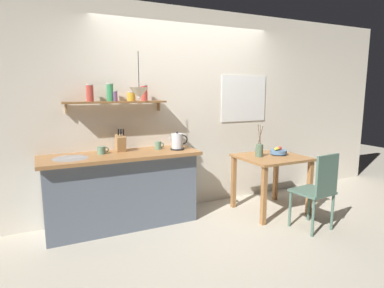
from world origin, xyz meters
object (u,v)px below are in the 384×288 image
(dining_chair_near, at_px, (318,188))
(pendant_lamp, at_px, (139,93))
(dining_table, at_px, (271,166))
(twig_vase, at_px, (259,150))
(coffee_mug_by_sink, at_px, (102,150))
(coffee_mug_spare, at_px, (158,145))
(knife_block, at_px, (120,143))
(fruit_bowl, at_px, (278,152))
(electric_kettle, at_px, (177,142))

(dining_chair_near, bearing_deg, pendant_lamp, 150.10)
(dining_chair_near, relative_size, pendant_lamp, 1.74)
(pendant_lamp, bearing_deg, dining_table, -9.76)
(twig_vase, bearing_deg, coffee_mug_by_sink, 168.36)
(coffee_mug_by_sink, relative_size, coffee_mug_spare, 1.09)
(coffee_mug_by_sink, bearing_deg, knife_block, 14.13)
(dining_table, xyz_separation_m, twig_vase, (-0.17, 0.05, 0.22))
(twig_vase, relative_size, pendant_lamp, 0.81)
(dining_chair_near, xyz_separation_m, coffee_mug_by_sink, (-2.21, 1.19, 0.42))
(dining_chair_near, distance_m, coffee_mug_spare, 1.97)
(coffee_mug_by_sink, xyz_separation_m, pendant_lamp, (0.42, -0.16, 0.66))
(twig_vase, distance_m, knife_block, 1.79)
(fruit_bowl, bearing_deg, electric_kettle, 168.19)
(electric_kettle, bearing_deg, coffee_mug_by_sink, 171.96)
(coffee_mug_by_sink, height_order, pendant_lamp, pendant_lamp)
(dining_table, relative_size, dining_chair_near, 0.91)
(coffee_mug_by_sink, bearing_deg, fruit_bowl, -10.32)
(fruit_bowl, distance_m, coffee_mug_spare, 1.64)
(dining_chair_near, relative_size, twig_vase, 2.15)
(knife_block, bearing_deg, pendant_lamp, -50.33)
(dining_table, relative_size, knife_block, 3.02)
(twig_vase, distance_m, pendant_lamp, 1.73)
(dining_table, relative_size, coffee_mug_spare, 6.94)
(fruit_bowl, bearing_deg, twig_vase, 178.06)
(coffee_mug_spare, bearing_deg, dining_table, -17.72)
(fruit_bowl, distance_m, twig_vase, 0.32)
(coffee_mug_spare, bearing_deg, electric_kettle, -31.66)
(knife_block, height_order, coffee_mug_by_sink, knife_block)
(dining_chair_near, relative_size, knife_block, 3.30)
(twig_vase, xyz_separation_m, pendant_lamp, (-1.54, 0.24, 0.75))
(twig_vase, bearing_deg, fruit_bowl, -1.94)
(coffee_mug_spare, bearing_deg, coffee_mug_by_sink, -179.98)
(dining_chair_near, distance_m, fruit_bowl, 0.83)
(twig_vase, bearing_deg, coffee_mug_spare, 162.26)
(knife_block, bearing_deg, dining_chair_near, -32.37)
(fruit_bowl, relative_size, pendant_lamp, 0.42)
(dining_table, height_order, pendant_lamp, pendant_lamp)
(twig_vase, height_order, coffee_mug_by_sink, twig_vase)
(coffee_mug_by_sink, bearing_deg, electric_kettle, -8.04)
(dining_chair_near, relative_size, coffee_mug_spare, 7.59)
(electric_kettle, distance_m, coffee_mug_spare, 0.25)
(twig_vase, bearing_deg, dining_table, -17.51)
(knife_block, relative_size, coffee_mug_spare, 2.30)
(dining_chair_near, bearing_deg, electric_kettle, 140.79)
(electric_kettle, bearing_deg, fruit_bowl, -11.81)
(dining_table, bearing_deg, fruit_bowl, 15.78)
(dining_table, relative_size, twig_vase, 1.96)
(coffee_mug_by_sink, height_order, coffee_mug_spare, coffee_mug_spare)
(coffee_mug_spare, xyz_separation_m, pendant_lamp, (-0.28, -0.16, 0.65))
(twig_vase, xyz_separation_m, electric_kettle, (-1.05, 0.28, 0.15))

